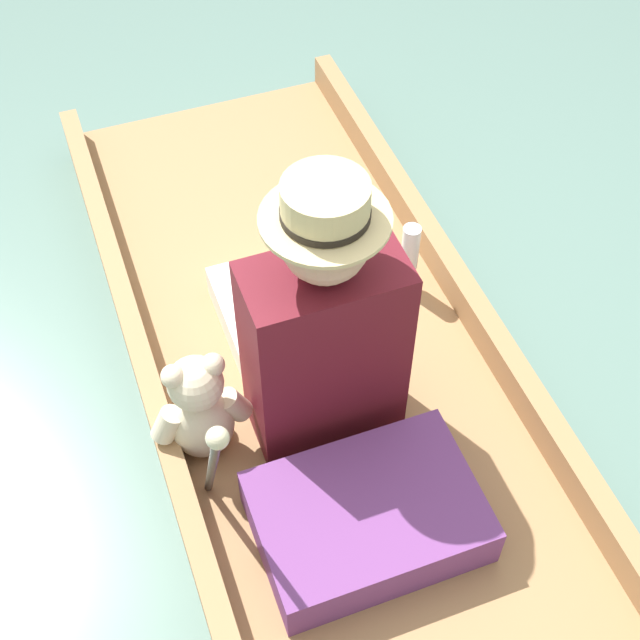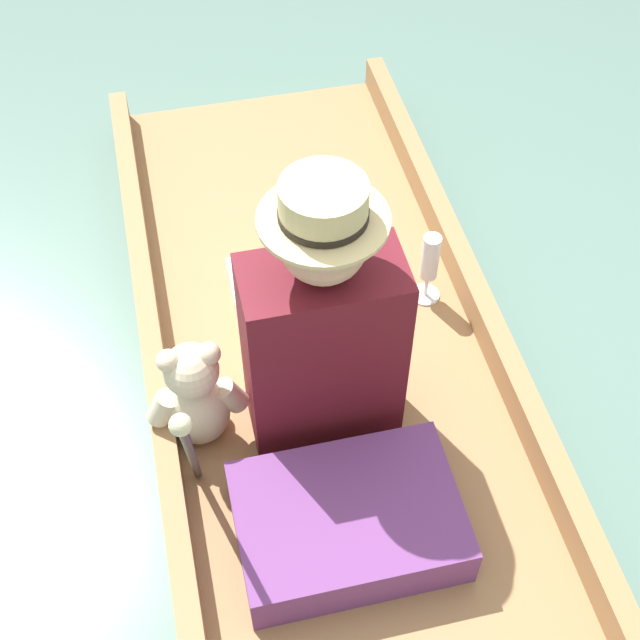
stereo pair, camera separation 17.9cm
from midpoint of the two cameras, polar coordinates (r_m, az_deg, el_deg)
ground_plane at (r=2.61m, az=2.92°, el=-6.08°), size 16.00×16.00×0.00m
punt_boat at (r=2.56m, az=2.97°, el=-5.29°), size 1.03×2.78×0.21m
seat_cushion at (r=2.25m, az=4.13°, el=-12.85°), size 0.55×0.38×0.14m
seated_person at (r=2.27m, az=2.03°, el=-0.48°), size 0.39×0.70×0.85m
teddy_bear at (r=2.31m, az=-5.74°, el=-5.05°), size 0.27×0.16×0.39m
wine_glass at (r=2.67m, az=8.95°, el=3.65°), size 0.09×0.09×0.25m
walking_cane at (r=1.92m, az=-5.72°, el=-8.35°), size 0.04×0.35×0.74m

